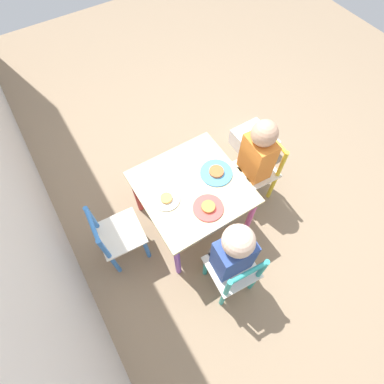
{
  "coord_description": "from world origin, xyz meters",
  "views": [
    {
      "loc": [
        -0.78,
        0.49,
        1.97
      ],
      "look_at": [
        0.0,
        0.0,
        0.39
      ],
      "focal_mm": 28.0,
      "sensor_mm": 36.0,
      "label": 1
    }
  ],
  "objects": [
    {
      "name": "kids_table",
      "position": [
        0.0,
        0.0,
        0.4
      ],
      "size": [
        0.61,
        0.61,
        0.46
      ],
      "color": "beige",
      "rests_on": "ground_plane"
    },
    {
      "name": "plate_left",
      "position": [
        -0.17,
        0.0,
        0.47
      ],
      "size": [
        0.18,
        0.18,
        0.03
      ],
      "color": "#E54C47",
      "rests_on": "kids_table"
    },
    {
      "name": "child_left",
      "position": [
        -0.45,
        0.03,
        0.44
      ],
      "size": [
        0.22,
        0.21,
        0.73
      ],
      "rotation": [
        0.0,
        0.0,
        1.49
      ],
      "color": "#7A6B5B",
      "rests_on": "ground_plane"
    },
    {
      "name": "chair_blue",
      "position": [
        0.04,
        0.51,
        0.27
      ],
      "size": [
        0.28,
        0.28,
        0.53
      ],
      "rotation": [
        0.0,
        0.0,
        -0.07
      ],
      "color": "silver",
      "rests_on": "ground_plane"
    },
    {
      "name": "storage_bin",
      "position": [
        0.29,
        -0.77,
        0.08
      ],
      "size": [
        0.31,
        0.27,
        0.15
      ],
      "color": "silver",
      "rests_on": "ground_plane"
    },
    {
      "name": "chair_teal",
      "position": [
        -0.51,
        0.04,
        0.27
      ],
      "size": [
        0.28,
        0.28,
        0.53
      ],
      "rotation": [
        0.0,
        0.0,
        1.49
      ],
      "color": "silver",
      "rests_on": "ground_plane"
    },
    {
      "name": "child_front",
      "position": [
        -0.03,
        -0.45,
        0.45
      ],
      "size": [
        0.21,
        0.22,
        0.75
      ],
      "rotation": [
        0.0,
        0.0,
        -3.2
      ],
      "color": "#38383D",
      "rests_on": "ground_plane"
    },
    {
      "name": "plate_back",
      "position": [
        0.0,
        0.17,
        0.47
      ],
      "size": [
        0.15,
        0.15,
        0.03
      ],
      "color": "white",
      "rests_on": "kids_table"
    },
    {
      "name": "plate_front",
      "position": [
        -0.0,
        -0.17,
        0.47
      ],
      "size": [
        0.2,
        0.2,
        0.03
      ],
      "color": "#4C9EE0",
      "rests_on": "kids_table"
    },
    {
      "name": "ground_plane",
      "position": [
        0.0,
        0.0,
        0.0
      ],
      "size": [
        6.0,
        6.0,
        0.0
      ],
      "primitive_type": "plane",
      "color": "#8C755B"
    },
    {
      "name": "chair_yellow",
      "position": [
        -0.03,
        -0.51,
        0.27
      ],
      "size": [
        0.28,
        0.28,
        0.53
      ],
      "rotation": [
        0.0,
        0.0,
        -3.2
      ],
      "color": "silver",
      "rests_on": "ground_plane"
    }
  ]
}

